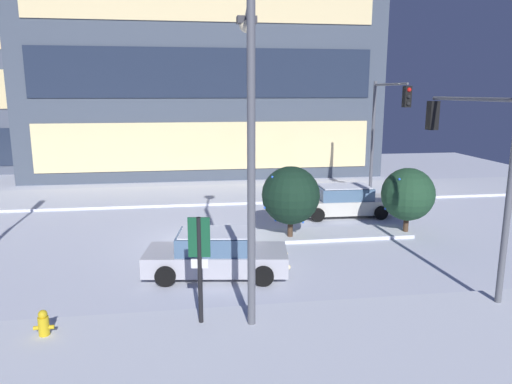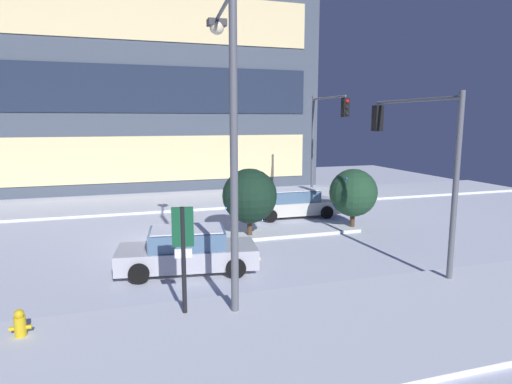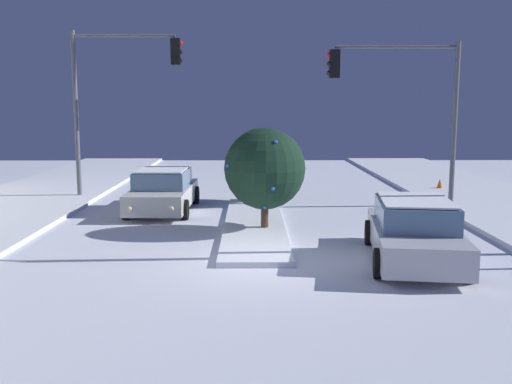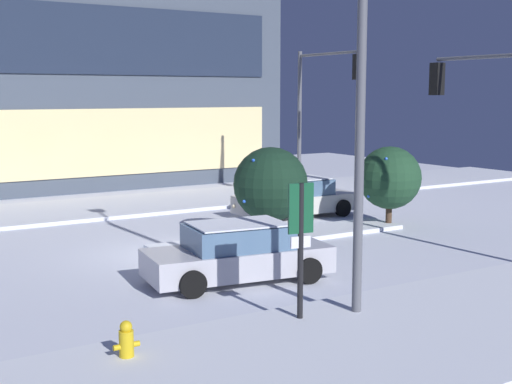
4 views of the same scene
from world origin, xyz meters
The scene contains 14 objects.
ground centered at (0.00, 0.00, 0.00)m, with size 52.00×52.00×0.00m, color silver.
curb_strip_near centered at (0.00, -8.95, 0.07)m, with size 52.00×5.20×0.14m, color silver.
curb_strip_far centered at (0.00, 8.95, 0.07)m, with size 52.00×5.20×0.14m, color silver.
median_strip centered at (4.03, 0.18, 0.07)m, with size 9.00×1.80×0.14m, color silver.
office_tower_main centered at (0.63, 20.13, 11.98)m, with size 24.84×12.94×23.97m.
car_near centered at (0.13, -3.58, 0.71)m, with size 4.91×2.57×1.49m.
car_far centered at (6.80, 3.36, 0.71)m, with size 4.82×2.21×1.49m.
traffic_light_corner_near_right centered at (7.85, -5.23, 4.19)m, with size 0.32×4.81×5.96m.
traffic_light_corner_far_right centered at (9.67, 5.51, 4.55)m, with size 0.32×4.34×6.55m.
street_lamp_arched centered at (0.86, -6.56, 5.33)m, with size 0.66×3.26×8.21m.
fire_hydrant centered at (-4.32, -7.28, 0.38)m, with size 0.48×0.26×0.79m.
parking_info_sign centered at (-0.50, -7.15, 1.88)m, with size 0.55×0.14×2.93m.
decorated_tree_median centered at (8.40, -0.13, 1.75)m, with size 2.23×2.22×2.87m.
decorated_tree_left_of_median centered at (3.38, -0.12, 1.86)m, with size 2.36×2.36×3.05m.
Camera 2 is at (-2.01, -18.03, 5.07)m, focal length 30.98 mm.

